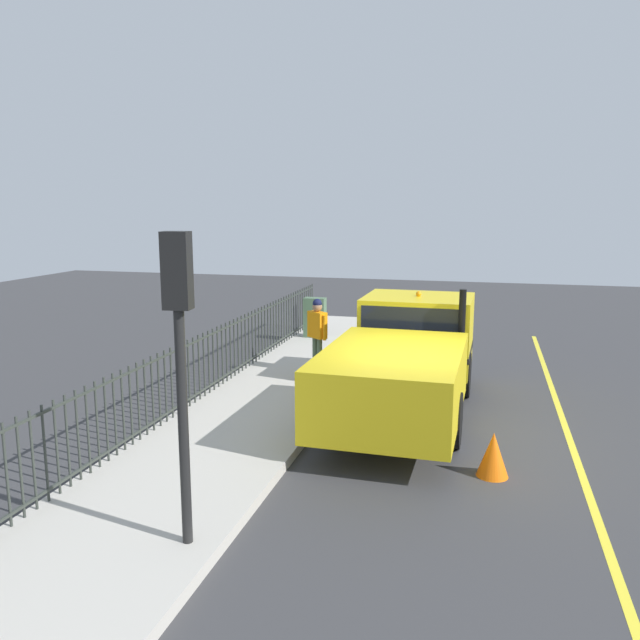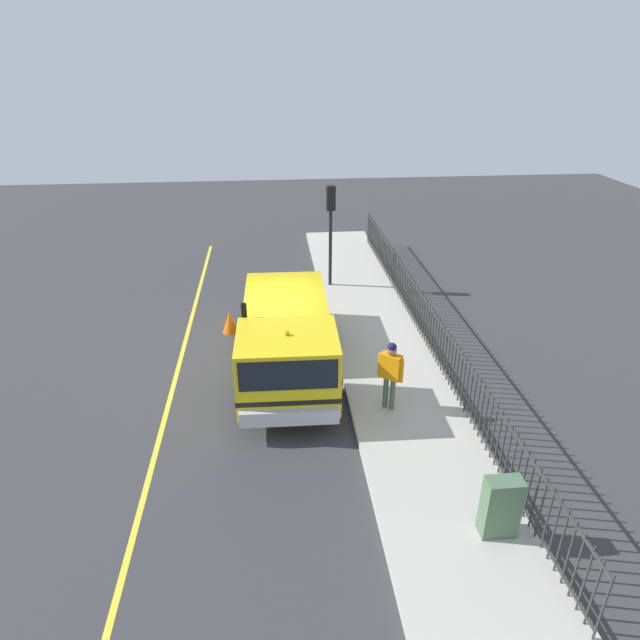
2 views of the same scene
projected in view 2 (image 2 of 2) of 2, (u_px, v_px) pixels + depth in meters
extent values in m
plane|color=#38383A|center=(273.00, 350.00, 15.84)|extent=(48.29, 48.29, 0.00)
cube|color=#B7B2A8|center=(380.00, 342.00, 16.08)|extent=(2.79, 21.95, 0.16)
cube|color=yellow|center=(182.00, 354.00, 15.61)|extent=(0.12, 19.75, 0.01)
cube|color=yellow|center=(288.00, 366.00, 12.50)|extent=(2.36, 2.02, 1.62)
cube|color=black|center=(287.00, 353.00, 12.35)|extent=(2.18, 2.05, 0.71)
cube|color=gold|center=(286.00, 314.00, 15.58)|extent=(2.40, 3.74, 1.15)
cube|color=silver|center=(289.00, 417.00, 11.84)|extent=(2.20, 0.25, 0.36)
cube|color=black|center=(288.00, 379.00, 12.66)|extent=(2.38, 2.04, 0.12)
cylinder|color=black|center=(331.00, 387.00, 13.19)|extent=(0.32, 0.97, 0.96)
cylinder|color=black|center=(245.00, 390.00, 13.06)|extent=(0.32, 0.97, 0.96)
cylinder|color=black|center=(321.00, 330.00, 15.90)|extent=(0.32, 0.97, 0.96)
cylinder|color=black|center=(251.00, 333.00, 15.76)|extent=(0.32, 0.97, 0.96)
sphere|color=orange|center=(287.00, 333.00, 12.12)|extent=(0.12, 0.12, 0.12)
cylinder|color=black|center=(246.00, 339.00, 13.34)|extent=(0.14, 0.14, 1.95)
cube|color=orange|center=(391.00, 366.00, 12.46)|extent=(0.53, 0.48, 0.62)
sphere|color=#997051|center=(392.00, 350.00, 12.28)|extent=(0.23, 0.23, 0.23)
sphere|color=#14193F|center=(392.00, 347.00, 12.24)|extent=(0.22, 0.22, 0.22)
cylinder|color=#4C6047|center=(392.00, 394.00, 12.74)|extent=(0.12, 0.12, 0.83)
cylinder|color=#4C6047|center=(386.00, 392.00, 12.83)|extent=(0.12, 0.12, 0.83)
cylinder|color=orange|center=(402.00, 371.00, 12.35)|extent=(0.09, 0.09, 0.59)
cylinder|color=orange|center=(380.00, 364.00, 12.61)|extent=(0.09, 0.09, 0.59)
cylinder|color=#2D332D|center=(603.00, 608.00, 7.52)|extent=(0.04, 0.04, 1.34)
cylinder|color=#2D332D|center=(594.00, 593.00, 7.73)|extent=(0.04, 0.04, 1.34)
cylinder|color=#2D332D|center=(585.00, 579.00, 7.94)|extent=(0.04, 0.04, 1.34)
cylinder|color=#2D332D|center=(577.00, 566.00, 8.15)|extent=(0.04, 0.04, 1.34)
cylinder|color=#2D332D|center=(569.00, 553.00, 8.36)|extent=(0.04, 0.04, 1.34)
cylinder|color=#2D332D|center=(562.00, 541.00, 8.57)|extent=(0.04, 0.04, 1.34)
cylinder|color=#2D332D|center=(555.00, 529.00, 8.77)|extent=(0.04, 0.04, 1.34)
cylinder|color=#2D332D|center=(548.00, 518.00, 8.98)|extent=(0.04, 0.04, 1.34)
cylinder|color=#2D332D|center=(541.00, 508.00, 9.19)|extent=(0.04, 0.04, 1.34)
cylinder|color=#2D332D|center=(535.00, 498.00, 9.40)|extent=(0.04, 0.04, 1.34)
cylinder|color=#2D332D|center=(529.00, 488.00, 9.61)|extent=(0.04, 0.04, 1.34)
cylinder|color=#2D332D|center=(524.00, 479.00, 9.82)|extent=(0.04, 0.04, 1.34)
cylinder|color=#2D332D|center=(518.00, 470.00, 10.03)|extent=(0.04, 0.04, 1.34)
cylinder|color=#2D332D|center=(513.00, 462.00, 10.23)|extent=(0.04, 0.04, 1.34)
cylinder|color=#2D332D|center=(508.00, 454.00, 10.44)|extent=(0.04, 0.04, 1.34)
cylinder|color=#2D332D|center=(503.00, 446.00, 10.65)|extent=(0.04, 0.04, 1.34)
cylinder|color=#2D332D|center=(498.00, 438.00, 10.86)|extent=(0.04, 0.04, 1.34)
cylinder|color=#2D332D|center=(494.00, 431.00, 11.07)|extent=(0.04, 0.04, 1.34)
cylinder|color=#2D332D|center=(490.00, 424.00, 11.28)|extent=(0.04, 0.04, 1.34)
cylinder|color=#2D332D|center=(486.00, 418.00, 11.48)|extent=(0.04, 0.04, 1.34)
cylinder|color=#2D332D|center=(482.00, 411.00, 11.69)|extent=(0.04, 0.04, 1.34)
cylinder|color=#2D332D|center=(478.00, 405.00, 11.90)|extent=(0.04, 0.04, 1.34)
cylinder|color=#2D332D|center=(474.00, 399.00, 12.11)|extent=(0.04, 0.04, 1.34)
cylinder|color=#2D332D|center=(470.00, 393.00, 12.32)|extent=(0.04, 0.04, 1.34)
cylinder|color=#2D332D|center=(467.00, 387.00, 12.53)|extent=(0.04, 0.04, 1.34)
cylinder|color=#2D332D|center=(464.00, 382.00, 12.73)|extent=(0.04, 0.04, 1.34)
cylinder|color=#2D332D|center=(460.00, 377.00, 12.94)|extent=(0.04, 0.04, 1.34)
cylinder|color=#2D332D|center=(457.00, 372.00, 13.15)|extent=(0.04, 0.04, 1.34)
cylinder|color=#2D332D|center=(454.00, 367.00, 13.36)|extent=(0.04, 0.04, 1.34)
cylinder|color=#2D332D|center=(451.00, 362.00, 13.57)|extent=(0.04, 0.04, 1.34)
cylinder|color=#2D332D|center=(448.00, 357.00, 13.78)|extent=(0.04, 0.04, 1.34)
cylinder|color=#2D332D|center=(446.00, 353.00, 13.98)|extent=(0.04, 0.04, 1.34)
cylinder|color=#2D332D|center=(443.00, 348.00, 14.19)|extent=(0.04, 0.04, 1.34)
cylinder|color=#2D332D|center=(440.00, 344.00, 14.40)|extent=(0.04, 0.04, 1.34)
cylinder|color=#2D332D|center=(438.00, 340.00, 14.61)|extent=(0.04, 0.04, 1.34)
cylinder|color=#2D332D|center=(435.00, 336.00, 14.82)|extent=(0.04, 0.04, 1.34)
cylinder|color=#2D332D|center=(433.00, 332.00, 15.03)|extent=(0.04, 0.04, 1.34)
cylinder|color=#2D332D|center=(430.00, 328.00, 15.23)|extent=(0.04, 0.04, 1.34)
cylinder|color=#2D332D|center=(428.00, 325.00, 15.44)|extent=(0.04, 0.04, 1.34)
cylinder|color=#2D332D|center=(426.00, 321.00, 15.65)|extent=(0.04, 0.04, 1.34)
cylinder|color=#2D332D|center=(424.00, 318.00, 15.86)|extent=(0.04, 0.04, 1.34)
cylinder|color=#2D332D|center=(422.00, 314.00, 16.07)|extent=(0.04, 0.04, 1.34)
cylinder|color=#2D332D|center=(420.00, 311.00, 16.28)|extent=(0.04, 0.04, 1.34)
cylinder|color=#2D332D|center=(418.00, 308.00, 16.48)|extent=(0.04, 0.04, 1.34)
cylinder|color=#2D332D|center=(416.00, 305.00, 16.69)|extent=(0.04, 0.04, 1.34)
cylinder|color=#2D332D|center=(414.00, 302.00, 16.90)|extent=(0.04, 0.04, 1.34)
cylinder|color=#2D332D|center=(412.00, 299.00, 17.11)|extent=(0.04, 0.04, 1.34)
cylinder|color=#2D332D|center=(410.00, 296.00, 17.32)|extent=(0.04, 0.04, 1.34)
cylinder|color=#2D332D|center=(408.00, 293.00, 17.53)|extent=(0.04, 0.04, 1.34)
cylinder|color=#2D332D|center=(407.00, 290.00, 17.74)|extent=(0.04, 0.04, 1.34)
cylinder|color=#2D332D|center=(405.00, 287.00, 17.94)|extent=(0.04, 0.04, 1.34)
cylinder|color=#2D332D|center=(403.00, 285.00, 18.15)|extent=(0.04, 0.04, 1.34)
cylinder|color=#2D332D|center=(402.00, 282.00, 18.36)|extent=(0.04, 0.04, 1.34)
cylinder|color=#2D332D|center=(400.00, 279.00, 18.57)|extent=(0.04, 0.04, 1.34)
cylinder|color=#2D332D|center=(399.00, 277.00, 18.78)|extent=(0.04, 0.04, 1.34)
cylinder|color=#2D332D|center=(397.00, 275.00, 18.99)|extent=(0.04, 0.04, 1.34)
cylinder|color=#2D332D|center=(396.00, 272.00, 19.19)|extent=(0.04, 0.04, 1.34)
cylinder|color=#2D332D|center=(394.00, 270.00, 19.40)|extent=(0.04, 0.04, 1.34)
cylinder|color=#2D332D|center=(393.00, 268.00, 19.61)|extent=(0.04, 0.04, 1.34)
cylinder|color=#2D332D|center=(391.00, 265.00, 19.82)|extent=(0.04, 0.04, 1.34)
cylinder|color=#2D332D|center=(390.00, 263.00, 20.03)|extent=(0.04, 0.04, 1.34)
cylinder|color=#2D332D|center=(389.00, 261.00, 20.24)|extent=(0.04, 0.04, 1.34)
cylinder|color=#2D332D|center=(388.00, 259.00, 20.44)|extent=(0.04, 0.04, 1.34)
cylinder|color=#2D332D|center=(386.00, 257.00, 20.65)|extent=(0.04, 0.04, 1.34)
cylinder|color=#2D332D|center=(385.00, 255.00, 20.86)|extent=(0.04, 0.04, 1.34)
cylinder|color=#2D332D|center=(384.00, 253.00, 21.07)|extent=(0.04, 0.04, 1.34)
cylinder|color=#2D332D|center=(383.00, 251.00, 21.28)|extent=(0.04, 0.04, 1.34)
cylinder|color=#2D332D|center=(381.00, 249.00, 21.49)|extent=(0.04, 0.04, 1.34)
cylinder|color=#2D332D|center=(380.00, 247.00, 21.69)|extent=(0.04, 0.04, 1.34)
cylinder|color=#2D332D|center=(379.00, 245.00, 21.90)|extent=(0.04, 0.04, 1.34)
cylinder|color=#2D332D|center=(378.00, 244.00, 22.11)|extent=(0.04, 0.04, 1.34)
cylinder|color=#2D332D|center=(377.00, 242.00, 22.32)|extent=(0.04, 0.04, 1.34)
cylinder|color=#2D332D|center=(376.00, 240.00, 22.53)|extent=(0.04, 0.04, 1.34)
cylinder|color=#2D332D|center=(375.00, 238.00, 22.74)|extent=(0.04, 0.04, 1.34)
cylinder|color=#2D332D|center=(374.00, 237.00, 22.94)|extent=(0.04, 0.04, 1.34)
cylinder|color=#2D332D|center=(373.00, 235.00, 23.15)|extent=(0.04, 0.04, 1.34)
cylinder|color=#2D332D|center=(372.00, 233.00, 23.36)|extent=(0.04, 0.04, 1.34)
cylinder|color=#2D332D|center=(371.00, 232.00, 23.57)|extent=(0.04, 0.04, 1.34)
cylinder|color=#2D332D|center=(370.00, 230.00, 23.78)|extent=(0.04, 0.04, 1.34)
cylinder|color=#2D332D|center=(369.00, 229.00, 23.99)|extent=(0.04, 0.04, 1.34)
cylinder|color=#2D332D|center=(368.00, 227.00, 24.19)|extent=(0.04, 0.04, 1.34)
cube|color=#2D332D|center=(425.00, 300.00, 15.61)|extent=(0.04, 18.66, 0.04)
cube|color=#2D332D|center=(422.00, 333.00, 16.08)|extent=(0.04, 18.66, 0.04)
cylinder|color=black|center=(330.00, 237.00, 19.13)|extent=(0.12, 0.12, 3.62)
cube|color=black|center=(331.00, 198.00, 18.52)|extent=(0.32, 0.24, 0.85)
sphere|color=red|center=(331.00, 191.00, 18.41)|extent=(0.16, 0.16, 0.16)
sphere|color=yellow|center=(331.00, 198.00, 18.52)|extent=(0.16, 0.16, 0.16)
sphere|color=green|center=(331.00, 205.00, 18.63)|extent=(0.16, 0.16, 0.16)
cube|color=#4C6B4C|center=(501.00, 507.00, 9.31)|extent=(0.63, 0.35, 1.18)
cone|color=orange|center=(230.00, 322.00, 16.70)|extent=(0.48, 0.48, 0.69)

